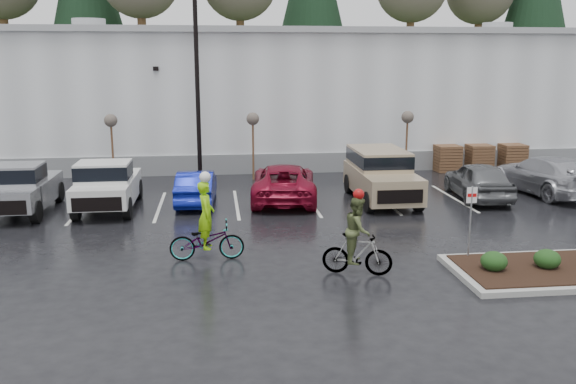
{
  "coord_description": "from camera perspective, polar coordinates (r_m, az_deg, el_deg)",
  "views": [
    {
      "loc": [
        -3.27,
        -15.63,
        5.69
      ],
      "look_at": [
        -0.9,
        4.15,
        1.3
      ],
      "focal_mm": 38.0,
      "sensor_mm": 36.0,
      "label": 1
    }
  ],
  "objects": [
    {
      "name": "cyclist_olive",
      "position": [
        16.37,
        6.51,
        -4.83
      ],
      "size": [
        1.89,
        1.08,
        2.35
      ],
      "rotation": [
        0.0,
        0.0,
        1.25
      ],
      "color": "#3F3F44",
      "rests_on": "ground"
    },
    {
      "name": "pickup_silver",
      "position": [
        25.02,
        -23.55,
        0.53
      ],
      "size": [
        2.1,
        5.2,
        1.96
      ],
      "primitive_type": null,
      "color": "#989A9F",
      "rests_on": "ground"
    },
    {
      "name": "cyclist_hivis",
      "position": [
        17.61,
        -7.62,
        -3.84
      ],
      "size": [
        2.14,
        0.76,
        2.58
      ],
      "rotation": [
        0.0,
        0.0,
        1.58
      ],
      "color": "#3F3F44",
      "rests_on": "ground"
    },
    {
      "name": "car_blue",
      "position": [
        24.52,
        -8.56,
        0.47
      ],
      "size": [
        1.62,
        4.14,
        1.34
      ],
      "primitive_type": "imported",
      "rotation": [
        0.0,
        0.0,
        3.09
      ],
      "color": "navy",
      "rests_on": "ground"
    },
    {
      "name": "suv_tan",
      "position": [
        24.87,
        8.77,
        1.48
      ],
      "size": [
        2.2,
        5.1,
        2.06
      ],
      "primitive_type": null,
      "color": "#9C8869",
      "rests_on": "ground"
    },
    {
      "name": "car_red",
      "position": [
        24.76,
        -0.39,
        0.92
      ],
      "size": [
        3.09,
        5.64,
        1.5
      ],
      "primitive_type": "imported",
      "rotation": [
        0.0,
        0.0,
        3.03
      ],
      "color": "maroon",
      "rests_on": "ground"
    },
    {
      "name": "car_grey",
      "position": [
        26.27,
        17.37,
        1.07
      ],
      "size": [
        2.21,
        4.68,
        1.55
      ],
      "primitive_type": "imported",
      "rotation": [
        0.0,
        0.0,
        3.06
      ],
      "color": "#5D5F62",
      "rests_on": "ground"
    },
    {
      "name": "pallet_stack_c",
      "position": [
        33.71,
        20.21,
        3.1
      ],
      "size": [
        1.2,
        1.2,
        1.35
      ],
      "primitive_type": "cube",
      "color": "#553422",
      "rests_on": "ground"
    },
    {
      "name": "sapling_west",
      "position": [
        29.17,
        -16.24,
        6.11
      ],
      "size": [
        0.6,
        0.6,
        3.2
      ],
      "color": "#553422",
      "rests_on": "ground"
    },
    {
      "name": "wooded_ridge",
      "position": [
        60.78,
        -3.82,
        9.86
      ],
      "size": [
        80.0,
        25.0,
        6.0
      ],
      "primitive_type": "cube",
      "color": "#1D3616",
      "rests_on": "ground"
    },
    {
      "name": "warehouse",
      "position": [
        37.82,
        -1.9,
        9.32
      ],
      "size": [
        60.5,
        15.5,
        7.2
      ],
      "color": "silver",
      "rests_on": "ground"
    },
    {
      "name": "sapling_east",
      "position": [
        30.24,
        11.12,
        6.57
      ],
      "size": [
        0.6,
        0.6,
        3.2
      ],
      "color": "#553422",
      "rests_on": "ground"
    },
    {
      "name": "sapling_mid",
      "position": [
        28.84,
        -3.31,
        6.51
      ],
      "size": [
        0.6,
        0.6,
        3.2
      ],
      "color": "#553422",
      "rests_on": "ground"
    },
    {
      "name": "ground",
      "position": [
        16.95,
        4.73,
        -7.23
      ],
      "size": [
        120.0,
        120.0,
        0.0
      ],
      "primitive_type": "plane",
      "color": "black",
      "rests_on": "ground"
    },
    {
      "name": "shrub_a",
      "position": [
        17.17,
        18.72,
        -6.16
      ],
      "size": [
        0.7,
        0.7,
        0.52
      ],
      "primitive_type": "ellipsoid",
      "color": "black",
      "rests_on": "curb_island"
    },
    {
      "name": "shrub_b",
      "position": [
        17.85,
        23.09,
        -5.79
      ],
      "size": [
        0.7,
        0.7,
        0.52
      ],
      "primitive_type": "ellipsoid",
      "color": "black",
      "rests_on": "curb_island"
    },
    {
      "name": "pallet_stack_a",
      "position": [
        32.27,
        14.66,
        3.08
      ],
      "size": [
        1.2,
        1.2,
        1.35
      ],
      "primitive_type": "cube",
      "color": "#553422",
      "rests_on": "ground"
    },
    {
      "name": "fire_lane_sign",
      "position": [
        17.86,
        16.72,
        -1.99
      ],
      "size": [
        0.3,
        0.05,
        2.2
      ],
      "color": "gray",
      "rests_on": "ground"
    },
    {
      "name": "lamppost",
      "position": [
        27.64,
        -8.56,
        12.28
      ],
      "size": [
        0.5,
        1.0,
        9.22
      ],
      "color": "black",
      "rests_on": "ground"
    },
    {
      "name": "pallet_stack_b",
      "position": [
        32.93,
        17.42,
        3.09
      ],
      "size": [
        1.2,
        1.2,
        1.35
      ],
      "primitive_type": "cube",
      "color": "#553422",
      "rests_on": "ground"
    },
    {
      "name": "car_far_silver",
      "position": [
        28.22,
        22.93,
        1.5
      ],
      "size": [
        3.04,
        5.9,
        1.64
      ],
      "primitive_type": "imported",
      "rotation": [
        0.0,
        0.0,
        3.28
      ],
      "color": "#AAABB2",
      "rests_on": "ground"
    },
    {
      "name": "pickup_white",
      "position": [
        24.46,
        -16.42,
        0.81
      ],
      "size": [
        2.1,
        5.2,
        1.96
      ],
      "primitive_type": null,
      "color": "silver",
      "rests_on": "ground"
    }
  ]
}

